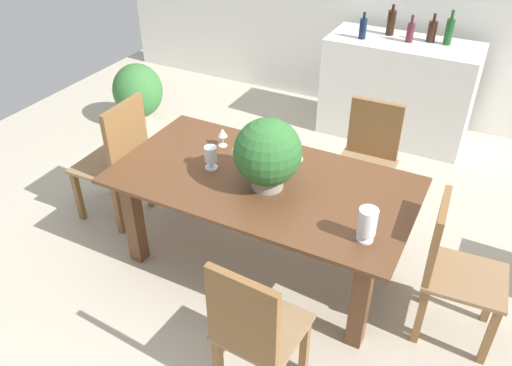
# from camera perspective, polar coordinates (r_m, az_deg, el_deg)

# --- Properties ---
(ground_plane) EXTENTS (7.04, 7.04, 0.00)m
(ground_plane) POSITION_cam_1_polar(r_m,az_deg,el_deg) (3.96, 2.21, -6.65)
(ground_plane) COLOR #BCB29E
(dining_table) EXTENTS (1.96, 1.04, 0.73)m
(dining_table) POSITION_cam_1_polar(r_m,az_deg,el_deg) (3.42, 0.68, -1.45)
(dining_table) COLOR brown
(dining_table) RESTS_ON ground
(chair_far_right) EXTENTS (0.45, 0.44, 0.93)m
(chair_far_right) POSITION_cam_1_polar(r_m,az_deg,el_deg) (4.10, 12.31, 3.05)
(chair_far_right) COLOR brown
(chair_far_right) RESTS_ON ground
(chair_head_end) EXTENTS (0.48, 0.47, 1.02)m
(chair_head_end) POSITION_cam_1_polar(r_m,az_deg,el_deg) (4.04, -14.92, 2.82)
(chair_head_end) COLOR brown
(chair_head_end) RESTS_ON ground
(chair_foot_end) EXTENTS (0.49, 0.45, 0.93)m
(chair_foot_end) POSITION_cam_1_polar(r_m,az_deg,el_deg) (3.23, 20.72, -8.51)
(chair_foot_end) COLOR brown
(chair_foot_end) RESTS_ON ground
(chair_near_right) EXTENTS (0.44, 0.45, 0.97)m
(chair_near_right) POSITION_cam_1_polar(r_m,az_deg,el_deg) (2.68, -0.32, -15.90)
(chair_near_right) COLOR brown
(chair_near_right) RESTS_ON ground
(flower_centerpiece) EXTENTS (0.42, 0.42, 0.46)m
(flower_centerpiece) POSITION_cam_1_polar(r_m,az_deg,el_deg) (3.14, 1.30, 3.27)
(flower_centerpiece) COLOR gray
(flower_centerpiece) RESTS_ON dining_table
(crystal_vase_left) EXTENTS (0.11, 0.11, 0.21)m
(crystal_vase_left) POSITION_cam_1_polar(r_m,az_deg,el_deg) (2.85, 12.20, -4.31)
(crystal_vase_left) COLOR silver
(crystal_vase_left) RESTS_ON dining_table
(crystal_vase_center_near) EXTENTS (0.09, 0.09, 0.16)m
(crystal_vase_center_near) POSITION_cam_1_polar(r_m,az_deg,el_deg) (3.41, -5.03, 3.03)
(crystal_vase_center_near) COLOR silver
(crystal_vase_center_near) RESTS_ON dining_table
(wine_glass) EXTENTS (0.07, 0.07, 0.14)m
(wine_glass) POSITION_cam_1_polar(r_m,az_deg,el_deg) (3.66, -3.73, 5.50)
(wine_glass) COLOR silver
(wine_glass) RESTS_ON dining_table
(kitchen_counter) EXTENTS (1.41, 0.61, 0.98)m
(kitchen_counter) POSITION_cam_1_polar(r_m,az_deg,el_deg) (5.33, 15.32, 9.87)
(kitchen_counter) COLOR silver
(kitchen_counter) RESTS_ON ground
(wine_bottle_green) EXTENTS (0.08, 0.08, 0.26)m
(wine_bottle_green) POSITION_cam_1_polar(r_m,az_deg,el_deg) (5.18, 18.88, 15.60)
(wine_bottle_green) COLOR black
(wine_bottle_green) RESTS_ON kitchen_counter
(wine_bottle_clear) EXTENTS (0.07, 0.07, 0.31)m
(wine_bottle_clear) POSITION_cam_1_polar(r_m,az_deg,el_deg) (5.15, 20.58, 15.44)
(wine_bottle_clear) COLOR #194C1E
(wine_bottle_clear) RESTS_ON kitchen_counter
(wine_bottle_dark) EXTENTS (0.07, 0.07, 0.25)m
(wine_bottle_dark) POSITION_cam_1_polar(r_m,az_deg,el_deg) (5.12, 16.69, 15.72)
(wine_bottle_dark) COLOR #511E28
(wine_bottle_dark) RESTS_ON kitchen_counter
(wine_bottle_amber) EXTENTS (0.07, 0.07, 0.25)m
(wine_bottle_amber) POSITION_cam_1_polar(r_m,az_deg,el_deg) (5.10, 11.74, 16.43)
(wine_bottle_amber) COLOR #0F1E38
(wine_bottle_amber) RESTS_ON kitchen_counter
(wine_bottle_tall) EXTENTS (0.08, 0.08, 0.29)m
(wine_bottle_tall) POSITION_cam_1_polar(r_m,az_deg,el_deg) (5.26, 14.72, 16.80)
(wine_bottle_tall) COLOR black
(wine_bottle_tall) RESTS_ON kitchen_counter
(potted_plant_floor) EXTENTS (0.51, 0.51, 0.66)m
(potted_plant_floor) POSITION_cam_1_polar(r_m,az_deg,el_deg) (5.55, -12.92, 9.73)
(potted_plant_floor) COLOR #9E9384
(potted_plant_floor) RESTS_ON ground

